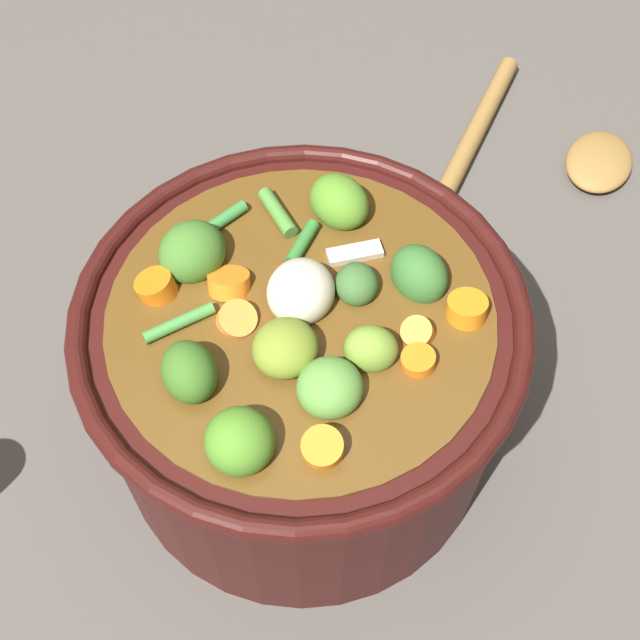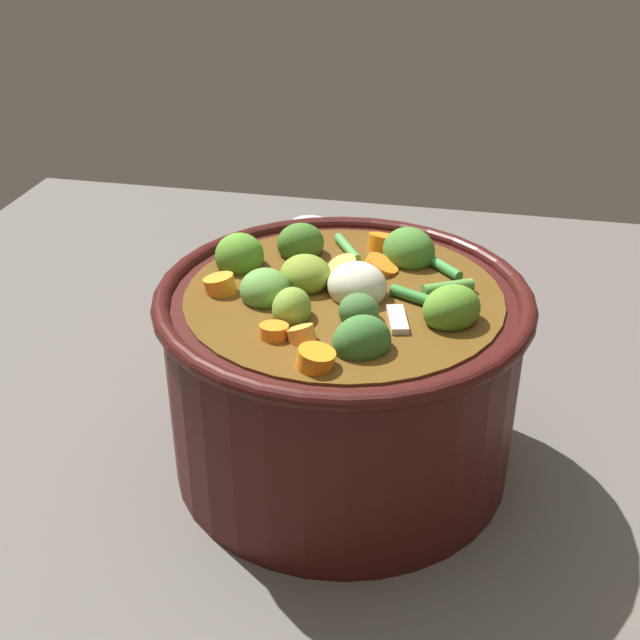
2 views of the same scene
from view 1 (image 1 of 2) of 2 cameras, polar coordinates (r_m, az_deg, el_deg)
ground_plane at (r=0.62m, az=-1.07°, el=-7.40°), size 1.10×1.10×0.00m
cooking_pot at (r=0.54m, az=-1.21°, el=-3.55°), size 0.28×0.28×0.18m
wooden_spoon at (r=0.80m, az=15.67°, el=11.47°), size 0.19×0.19×0.02m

